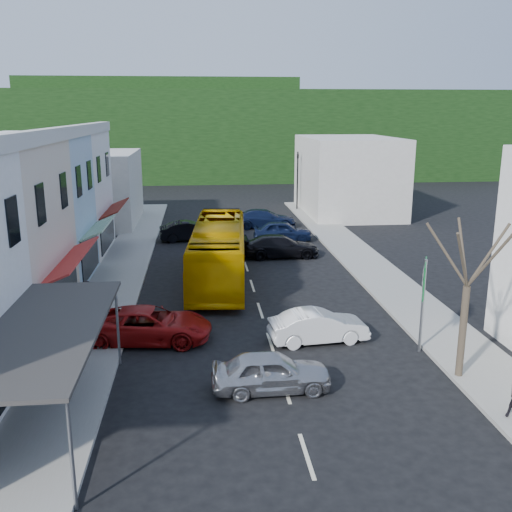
{
  "coord_description": "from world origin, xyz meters",
  "views": [
    {
      "loc": [
        -2.82,
        -21.79,
        9.34
      ],
      "look_at": [
        0.0,
        6.0,
        2.2
      ],
      "focal_mm": 40.0,
      "sensor_mm": 36.0,
      "label": 1
    }
  ],
  "objects_px": {
    "car_white": "(318,326)",
    "traffic_signal": "(297,181)",
    "pedestrian_left": "(89,302)",
    "direction_sign": "(422,306)",
    "car_silver": "(271,372)",
    "car_red": "(149,325)",
    "street_tree": "(467,286)",
    "bus": "(219,254)"
  },
  "relations": [
    {
      "from": "car_white",
      "to": "pedestrian_left",
      "type": "distance_m",
      "value": 10.31
    },
    {
      "from": "car_red",
      "to": "pedestrian_left",
      "type": "xyz_separation_m",
      "value": [
        -2.84,
        2.33,
        0.3
      ]
    },
    {
      "from": "car_red",
      "to": "street_tree",
      "type": "distance_m",
      "value": 12.52
    },
    {
      "from": "pedestrian_left",
      "to": "direction_sign",
      "type": "distance_m",
      "value": 14.39
    },
    {
      "from": "car_white",
      "to": "pedestrian_left",
      "type": "bearing_deg",
      "value": 66.38
    },
    {
      "from": "street_tree",
      "to": "pedestrian_left",
      "type": "bearing_deg",
      "value": 153.83
    },
    {
      "from": "bus",
      "to": "street_tree",
      "type": "bearing_deg",
      "value": -54.14
    },
    {
      "from": "pedestrian_left",
      "to": "direction_sign",
      "type": "relative_size",
      "value": 0.45
    },
    {
      "from": "car_red",
      "to": "traffic_signal",
      "type": "height_order",
      "value": "traffic_signal"
    },
    {
      "from": "car_silver",
      "to": "pedestrian_left",
      "type": "bearing_deg",
      "value": 44.64
    },
    {
      "from": "car_white",
      "to": "bus",
      "type": "bearing_deg",
      "value": 15.87
    },
    {
      "from": "car_silver",
      "to": "traffic_signal",
      "type": "height_order",
      "value": "traffic_signal"
    },
    {
      "from": "pedestrian_left",
      "to": "traffic_signal",
      "type": "height_order",
      "value": "traffic_signal"
    },
    {
      "from": "car_white",
      "to": "street_tree",
      "type": "relative_size",
      "value": 0.63
    },
    {
      "from": "bus",
      "to": "pedestrian_left",
      "type": "relative_size",
      "value": 6.82
    },
    {
      "from": "bus",
      "to": "car_silver",
      "type": "xyz_separation_m",
      "value": [
        1.27,
        -13.33,
        -0.85
      ]
    },
    {
      "from": "bus",
      "to": "direction_sign",
      "type": "distance_m",
      "value": 13.12
    },
    {
      "from": "car_silver",
      "to": "street_tree",
      "type": "height_order",
      "value": "street_tree"
    },
    {
      "from": "car_red",
      "to": "car_silver",
      "type": "bearing_deg",
      "value": -131.16
    },
    {
      "from": "car_silver",
      "to": "pedestrian_left",
      "type": "height_order",
      "value": "pedestrian_left"
    },
    {
      "from": "car_silver",
      "to": "car_red",
      "type": "distance_m",
      "value": 6.58
    },
    {
      "from": "car_red",
      "to": "pedestrian_left",
      "type": "distance_m",
      "value": 3.68
    },
    {
      "from": "street_tree",
      "to": "traffic_signal",
      "type": "relative_size",
      "value": 1.25
    },
    {
      "from": "direction_sign",
      "to": "street_tree",
      "type": "distance_m",
      "value": 2.95
    },
    {
      "from": "pedestrian_left",
      "to": "street_tree",
      "type": "height_order",
      "value": "street_tree"
    },
    {
      "from": "car_white",
      "to": "traffic_signal",
      "type": "bearing_deg",
      "value": -14.4
    },
    {
      "from": "car_white",
      "to": "direction_sign",
      "type": "xyz_separation_m",
      "value": [
        3.81,
        -1.42,
        1.21
      ]
    },
    {
      "from": "car_white",
      "to": "car_red",
      "type": "height_order",
      "value": "same"
    },
    {
      "from": "bus",
      "to": "direction_sign",
      "type": "xyz_separation_m",
      "value": [
        7.57,
        -10.71,
        0.36
      ]
    },
    {
      "from": "street_tree",
      "to": "car_silver",
      "type": "bearing_deg",
      "value": -178.46
    },
    {
      "from": "bus",
      "to": "car_red",
      "type": "distance_m",
      "value": 9.16
    },
    {
      "from": "pedestrian_left",
      "to": "direction_sign",
      "type": "height_order",
      "value": "direction_sign"
    },
    {
      "from": "car_silver",
      "to": "direction_sign",
      "type": "xyz_separation_m",
      "value": [
        6.3,
        2.63,
        1.21
      ]
    },
    {
      "from": "bus",
      "to": "traffic_signal",
      "type": "height_order",
      "value": "traffic_signal"
    },
    {
      "from": "bus",
      "to": "pedestrian_left",
      "type": "height_order",
      "value": "bus"
    },
    {
      "from": "car_white",
      "to": "pedestrian_left",
      "type": "xyz_separation_m",
      "value": [
        -9.83,
        3.09,
        0.3
      ]
    },
    {
      "from": "bus",
      "to": "car_red",
      "type": "bearing_deg",
      "value": -106.4
    },
    {
      "from": "pedestrian_left",
      "to": "bus",
      "type": "bearing_deg",
      "value": -56.23
    },
    {
      "from": "car_white",
      "to": "car_red",
      "type": "distance_m",
      "value": 7.03
    },
    {
      "from": "pedestrian_left",
      "to": "traffic_signal",
      "type": "xyz_separation_m",
      "value": [
        14.44,
        28.85,
        1.79
      ]
    },
    {
      "from": "bus",
      "to": "street_tree",
      "type": "xyz_separation_m",
      "value": [
        8.07,
        -13.15,
        1.93
      ]
    },
    {
      "from": "car_silver",
      "to": "street_tree",
      "type": "distance_m",
      "value": 7.35
    }
  ]
}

